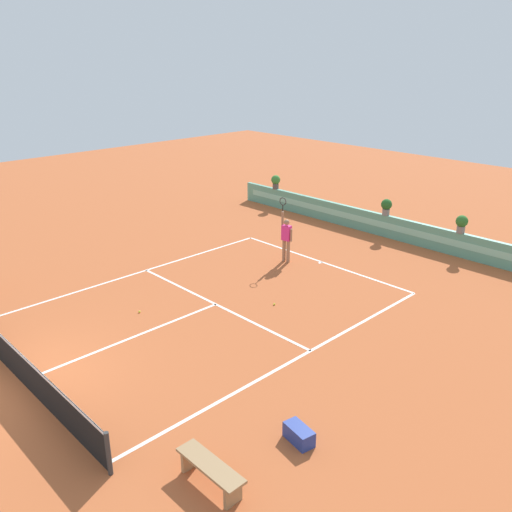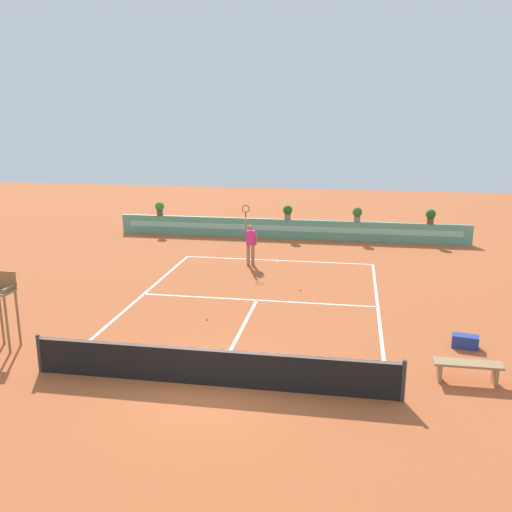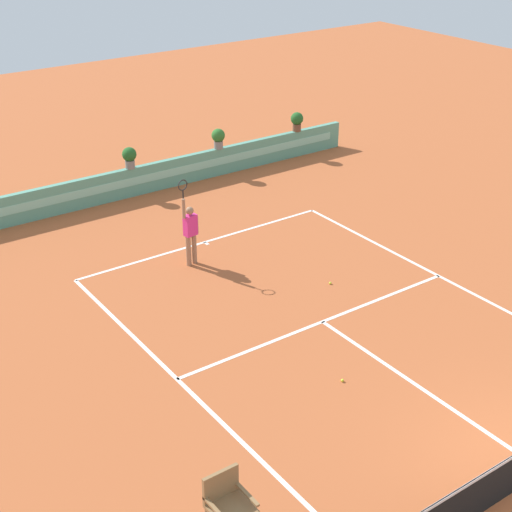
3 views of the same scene
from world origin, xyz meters
name	(u,v)px [view 1 (image 1 of 3)]	position (x,y,z in m)	size (l,w,h in m)	color
ground_plane	(206,308)	(0.00, 6.00, 0.00)	(60.00, 60.00, 0.00)	#B2562D
court_lines	(223,301)	(0.00, 6.72, 0.00)	(8.32, 11.94, 0.01)	white
net	(18,364)	(0.00, 0.00, 0.51)	(8.92, 0.10, 1.00)	#333333
back_wall_barrier	(386,226)	(0.00, 16.39, 0.50)	(18.00, 0.21, 1.00)	#599E84
bench_courtside	(210,470)	(6.01, 1.24, 0.38)	(1.60, 0.44, 0.51)	#99754C
gear_bag	(299,434)	(6.36, 3.38, 0.18)	(0.70, 0.36, 0.36)	navy
tennis_player	(286,236)	(-1.04, 10.90, 1.05)	(0.62, 0.27, 2.58)	#9E7051
tennis_ball_near_baseline	(274,304)	(1.39, 7.75, 0.03)	(0.07, 0.07, 0.07)	#CCE033
tennis_ball_mid_court	(139,312)	(-1.22, 4.25, 0.03)	(0.07, 0.07, 0.07)	#CCE033
potted_plant_far_left	(276,181)	(-6.92, 16.39, 1.41)	(0.48, 0.48, 0.72)	#514C47
potted_plant_right	(462,223)	(3.41, 16.39, 1.41)	(0.48, 0.48, 0.72)	gray
potted_plant_centre	(386,206)	(-0.10, 16.39, 1.41)	(0.48, 0.48, 0.72)	gray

